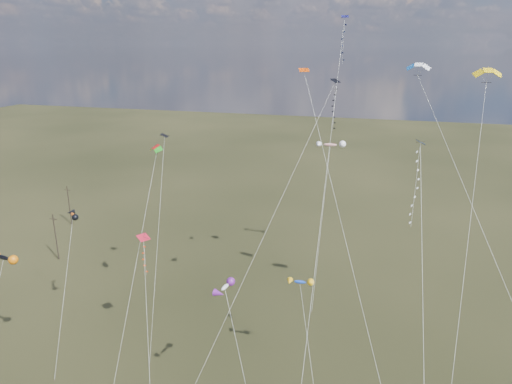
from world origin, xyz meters
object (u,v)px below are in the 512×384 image
(utility_pole_far, at_px, (69,205))
(diamond_black_high, at_px, (327,119))
(novelty_black_orange, at_px, (3,258))
(parafoil_yellow, at_px, (488,72))
(utility_pole_near, at_px, (56,237))

(utility_pole_far, relative_size, diamond_black_high, 0.26)
(utility_pole_far, distance_m, diamond_black_high, 58.34)
(utility_pole_far, xyz_separation_m, novelty_black_orange, (21.59, -37.45, 9.07))
(parafoil_yellow, xyz_separation_m, novelty_black_orange, (-46.52, -14.86, -18.78))
(parafoil_yellow, height_order, novelty_black_orange, parafoil_yellow)
(utility_pole_far, distance_m, parafoil_yellow, 76.97)
(utility_pole_far, bearing_deg, diamond_black_high, -16.15)
(diamond_black_high, relative_size, novelty_black_orange, 2.22)
(utility_pole_far, bearing_deg, parafoil_yellow, -18.35)
(diamond_black_high, distance_m, parafoil_yellow, 18.80)
(parafoil_yellow, bearing_deg, diamond_black_high, 154.90)
(diamond_black_high, bearing_deg, utility_pole_far, 163.85)
(diamond_black_high, bearing_deg, novelty_black_orange, -143.71)
(utility_pole_near, height_order, novelty_black_orange, novelty_black_orange)
(utility_pole_near, height_order, utility_pole_far, same)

